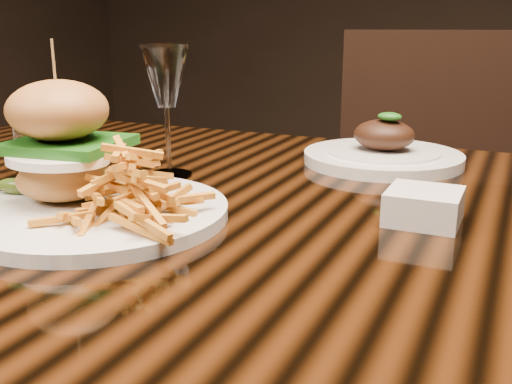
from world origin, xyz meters
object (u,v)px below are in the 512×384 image
at_px(far_dish, 383,153).
at_px(chair_far, 423,193).
at_px(burger_plate, 92,173).
at_px(wine_glass, 166,81).
at_px(dining_table, 305,266).

relative_size(far_dish, chair_far, 0.27).
height_order(burger_plate, wine_glass, burger_plate).
bearing_deg(burger_plate, dining_table, 38.03).
bearing_deg(dining_table, far_dish, 83.99).
relative_size(wine_glass, chair_far, 0.20).
bearing_deg(wine_glass, burger_plate, -81.96).
height_order(far_dish, chair_far, chair_far).
height_order(dining_table, wine_glass, wine_glass).
xyz_separation_m(dining_table, wine_glass, (-0.24, 0.07, 0.22)).
bearing_deg(far_dish, burger_plate, -119.78).
xyz_separation_m(burger_plate, wine_glass, (-0.03, 0.20, 0.09)).
distance_m(wine_glass, far_dish, 0.36).
distance_m(burger_plate, wine_glass, 0.22).
distance_m(burger_plate, far_dish, 0.48).
relative_size(dining_table, chair_far, 1.68).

